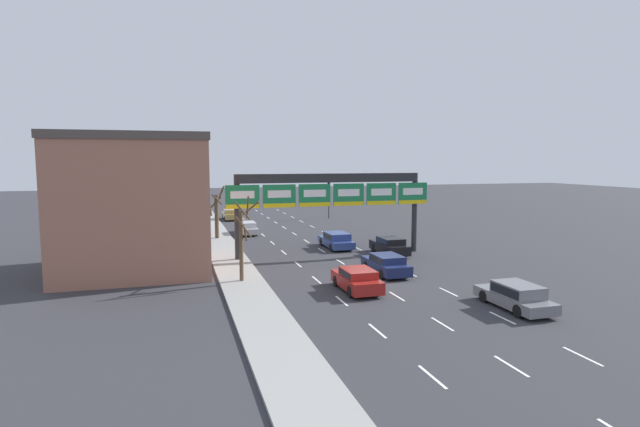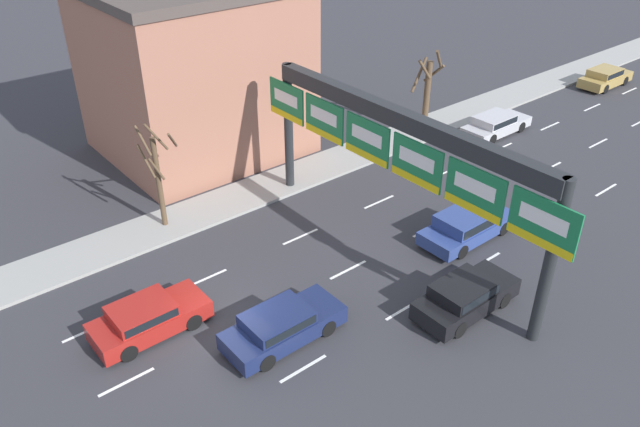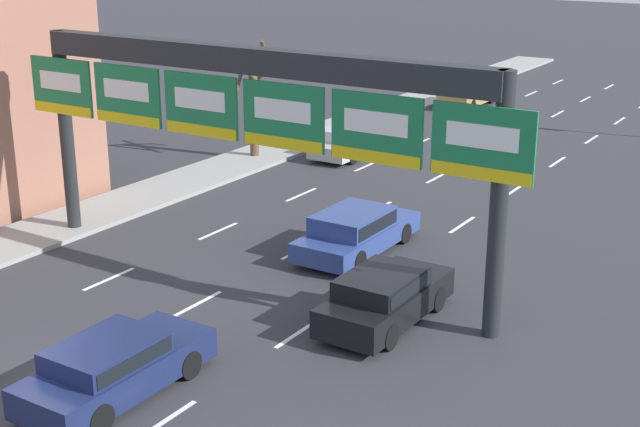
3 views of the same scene
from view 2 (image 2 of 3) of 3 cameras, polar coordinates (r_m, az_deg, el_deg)
ground_plane at (r=23.87m, az=-8.44°, el=-10.58°), size 220.00×220.00×0.00m
sidewalk_left at (r=29.72m, az=-16.66°, el=-2.11°), size 2.80×110.00×0.15m
lane_dashes at (r=31.30m, az=12.91°, el=0.15°), size 6.72×67.00×0.01m
sign_gantry at (r=25.37m, az=7.00°, el=6.60°), size 16.63×0.70×6.62m
building_near at (r=36.00m, az=-11.40°, el=12.81°), size 9.77×10.39×9.42m
car_blue at (r=28.92m, az=13.28°, el=-1.00°), size 1.96×4.88×1.38m
car_navy at (r=22.82m, az=-3.52°, el=-10.13°), size 1.88×4.56×1.35m
car_red at (r=23.93m, az=-15.48°, el=-9.14°), size 1.88×4.28×1.35m
car_silver at (r=39.92m, az=15.75°, el=7.90°), size 1.84×4.79×1.28m
car_black at (r=24.63m, az=13.14°, el=-7.33°), size 1.83×4.45×1.42m
car_gold at (r=50.80m, az=24.62°, el=11.30°), size 1.85×4.57×1.36m
tree_bare_closest at (r=39.03m, az=9.78°, el=11.18°), size 1.69×1.67×5.09m
tree_bare_second at (r=28.82m, az=-14.57°, el=3.55°), size 1.68×1.88×5.35m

